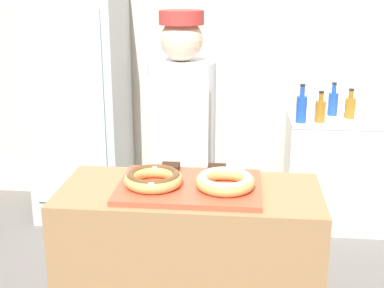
{
  "coord_description": "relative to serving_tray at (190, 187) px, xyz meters",
  "views": [
    {
      "loc": [
        0.23,
        -2.19,
        1.82
      ],
      "look_at": [
        0.0,
        0.1,
        1.11
      ],
      "focal_mm": 50.0,
      "sensor_mm": 36.0,
      "label": 1
    }
  ],
  "objects": [
    {
      "name": "baker_person",
      "position": [
        -0.1,
        0.55,
        -0.06
      ],
      "size": [
        0.36,
        0.36,
        1.67
      ],
      "color": "#4C4C51",
      "rests_on": "ground_plane"
    },
    {
      "name": "donut_light_glaze",
      "position": [
        0.16,
        -0.03,
        0.05
      ],
      "size": [
        0.26,
        0.26,
        0.06
      ],
      "color": "tan",
      "rests_on": "serving_tray"
    },
    {
      "name": "wall_back",
      "position": [
        0.0,
        2.13,
        0.41
      ],
      "size": [
        8.0,
        0.06,
        2.7
      ],
      "color": "beige",
      "rests_on": "ground_plane"
    },
    {
      "name": "beverage_fridge",
      "position": [
        -1.03,
        1.74,
        -0.05
      ],
      "size": [
        0.66,
        0.67,
        1.78
      ],
      "color": "#ADB2B7",
      "rests_on": "ground_plane"
    },
    {
      "name": "bottle_amber",
      "position": [
        1.0,
        1.75,
        -0.02
      ],
      "size": [
        0.07,
        0.07,
        0.22
      ],
      "color": "#99661E",
      "rests_on": "chest_freezer"
    },
    {
      "name": "bottle_amber_b",
      "position": [
        0.77,
        1.6,
        -0.02
      ],
      "size": [
        0.07,
        0.07,
        0.23
      ],
      "color": "#99661E",
      "rests_on": "chest_freezer"
    },
    {
      "name": "display_counter",
      "position": [
        0.0,
        0.0,
        -0.48
      ],
      "size": [
        1.16,
        0.52,
        0.93
      ],
      "color": "#997047",
      "rests_on": "ground_plane"
    },
    {
      "name": "brownie_back_left",
      "position": [
        -0.11,
        0.17,
        0.03
      ],
      "size": [
        0.08,
        0.08,
        0.03
      ],
      "color": "black",
      "rests_on": "serving_tray"
    },
    {
      "name": "chest_freezer",
      "position": [
        0.99,
        1.75,
        -0.52
      ],
      "size": [
        0.84,
        0.58,
        0.84
      ],
      "color": "silver",
      "rests_on": "ground_plane"
    },
    {
      "name": "brownie_back_right",
      "position": [
        0.11,
        0.17,
        0.03
      ],
      "size": [
        0.08,
        0.08,
        0.03
      ],
      "color": "black",
      "rests_on": "serving_tray"
    },
    {
      "name": "donut_chocolate_glaze",
      "position": [
        -0.16,
        -0.03,
        0.05
      ],
      "size": [
        0.26,
        0.26,
        0.06
      ],
      "color": "tan",
      "rests_on": "serving_tray"
    },
    {
      "name": "serving_tray",
      "position": [
        0.0,
        0.0,
        0.0
      ],
      "size": [
        0.63,
        0.45,
        0.02
      ],
      "color": "#D84C33",
      "rests_on": "display_counter"
    },
    {
      "name": "bottle_blue_b",
      "position": [
        0.89,
        1.82,
        -0.01
      ],
      "size": [
        0.07,
        0.07,
        0.25
      ],
      "color": "#1E4CB2",
      "rests_on": "chest_freezer"
    },
    {
      "name": "bottle_blue",
      "position": [
        0.63,
        1.58,
        0.0
      ],
      "size": [
        0.08,
        0.08,
        0.28
      ],
      "color": "#1E4CB2",
      "rests_on": "chest_freezer"
    }
  ]
}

